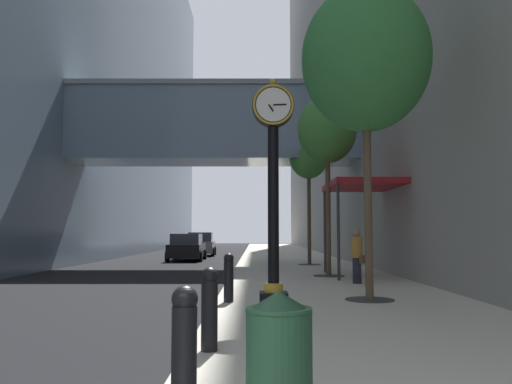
% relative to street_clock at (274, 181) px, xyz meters
% --- Properties ---
extents(ground_plane, '(110.00, 110.00, 0.00)m').
position_rel_street_clock_xyz_m(ground_plane, '(-1.26, 19.22, -2.68)').
color(ground_plane, black).
rests_on(ground_plane, ground).
extents(sidewalk_right, '(5.88, 80.00, 0.14)m').
position_rel_street_clock_xyz_m(sidewalk_right, '(1.68, 22.22, -2.61)').
color(sidewalk_right, beige).
rests_on(sidewalk_right, ground).
extents(building_block_left, '(23.39, 80.00, 32.97)m').
position_rel_street_clock_xyz_m(building_block_left, '(-13.88, 22.17, 13.74)').
color(building_block_left, slate).
rests_on(building_block_left, ground).
extents(street_clock, '(0.84, 0.55, 4.62)m').
position_rel_street_clock_xyz_m(street_clock, '(0.00, 0.00, 0.00)').
color(street_clock, black).
rests_on(street_clock, sidewalk_right).
extents(bollard_nearest, '(0.22, 0.22, 1.06)m').
position_rel_street_clock_xyz_m(bollard_nearest, '(-0.94, -5.73, -1.98)').
color(bollard_nearest, black).
rests_on(bollard_nearest, sidewalk_right).
extents(bollard_second, '(0.22, 0.22, 1.06)m').
position_rel_street_clock_xyz_m(bollard_second, '(-0.94, -3.41, -1.98)').
color(bollard_second, black).
rests_on(bollard_second, sidewalk_right).
extents(bollard_fourth, '(0.22, 0.22, 1.06)m').
position_rel_street_clock_xyz_m(bollard_fourth, '(-0.94, 1.22, -1.98)').
color(bollard_fourth, black).
rests_on(bollard_fourth, sidewalk_right).
extents(street_tree_near, '(2.99, 2.99, 7.28)m').
position_rel_street_clock_xyz_m(street_tree_near, '(2.22, 1.54, 3.01)').
color(street_tree_near, '#333335').
rests_on(street_tree_near, sidewalk_right).
extents(street_tree_mid_near, '(2.12, 2.12, 6.44)m').
position_rel_street_clock_xyz_m(street_tree_mid_near, '(2.22, 8.00, 2.64)').
color(street_tree_mid_near, '#333335').
rests_on(street_tree_mid_near, sidewalk_right).
extents(street_tree_mid_far, '(1.87, 1.87, 6.29)m').
position_rel_street_clock_xyz_m(street_tree_mid_far, '(2.22, 14.45, 2.60)').
color(street_tree_mid_far, '#333335').
rests_on(street_tree_mid_far, sidewalk_right).
extents(trash_bin, '(0.53, 0.53, 1.05)m').
position_rel_street_clock_xyz_m(trash_bin, '(-0.16, -6.03, -2.00)').
color(trash_bin, '#234C33').
rests_on(trash_bin, sidewalk_right).
extents(pedestrian_walking, '(0.50, 0.51, 1.63)m').
position_rel_street_clock_xyz_m(pedestrian_walking, '(2.69, 5.32, -1.68)').
color(pedestrian_walking, '#23232D').
rests_on(pedestrian_walking, sidewalk_right).
extents(storefront_awning, '(2.40, 3.60, 3.30)m').
position_rel_street_clock_xyz_m(storefront_awning, '(3.38, 7.92, 0.61)').
color(storefront_awning, maroon).
rests_on(storefront_awning, sidewalk_right).
extents(car_black_near, '(2.17, 4.57, 1.61)m').
position_rel_street_clock_xyz_m(car_black_near, '(-4.50, 20.72, -1.89)').
color(car_black_near, black).
rests_on(car_black_near, ground).
extents(car_grey_mid, '(2.21, 4.08, 1.70)m').
position_rel_street_clock_xyz_m(car_grey_mid, '(-4.36, 27.26, -1.86)').
color(car_grey_mid, slate).
rests_on(car_grey_mid, ground).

